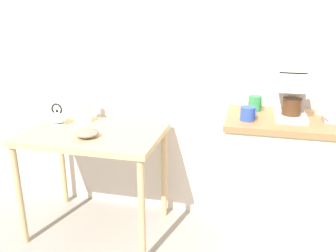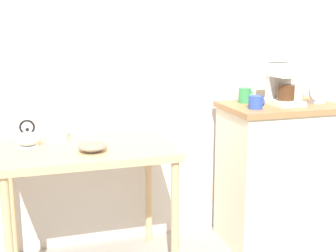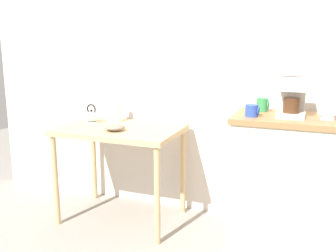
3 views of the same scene
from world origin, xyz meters
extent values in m
plane|color=gray|center=(0.00, 0.00, 0.00)|extent=(8.00, 8.00, 0.00)
cube|color=silver|center=(0.10, 0.38, 1.40)|extent=(4.40, 0.10, 2.80)
cube|color=tan|center=(-0.61, -0.05, 0.74)|extent=(0.94, 0.64, 0.04)
cylinder|color=tan|center=(-1.04, -0.33, 0.36)|extent=(0.04, 0.04, 0.72)
cylinder|color=tan|center=(-0.19, -0.33, 0.36)|extent=(0.04, 0.04, 0.72)
cylinder|color=tan|center=(-1.04, 0.23, 0.36)|extent=(0.04, 0.04, 0.72)
cylinder|color=tan|center=(-0.19, 0.23, 0.36)|extent=(0.04, 0.04, 0.72)
cube|color=beige|center=(0.64, 0.01, 0.45)|extent=(0.70, 0.47, 0.89)
cube|color=#9E7044|center=(0.64, 0.01, 0.91)|extent=(0.73, 0.50, 0.04)
cylinder|color=gray|center=(-0.60, -0.17, 0.77)|extent=(0.07, 0.07, 0.01)
ellipsoid|color=gray|center=(-0.60, -0.17, 0.79)|extent=(0.16, 0.16, 0.04)
cylinder|color=white|center=(-0.92, 0.04, 0.77)|extent=(0.11, 0.11, 0.01)
ellipsoid|color=white|center=(-0.92, 0.04, 0.81)|extent=(0.13, 0.13, 0.08)
cone|color=white|center=(-0.86, 0.04, 0.82)|extent=(0.07, 0.03, 0.05)
sphere|color=black|center=(-0.92, 0.04, 0.86)|extent=(0.02, 0.02, 0.02)
torus|color=black|center=(-0.92, 0.04, 0.88)|extent=(0.08, 0.01, 0.08)
cylinder|color=silver|center=(-0.76, 0.13, 0.84)|extent=(0.12, 0.12, 0.15)
cylinder|color=silver|center=(-0.76, 0.13, 0.96)|extent=(0.04, 0.04, 0.08)
cube|color=white|center=(0.65, 0.00, 0.94)|extent=(0.18, 0.22, 0.03)
cube|color=white|center=(0.65, 0.09, 1.06)|extent=(0.16, 0.05, 0.26)
cube|color=white|center=(0.65, 0.00, 1.15)|extent=(0.18, 0.22, 0.08)
cylinder|color=#4C2D19|center=(0.65, -0.01, 1.01)|extent=(0.11, 0.11, 0.10)
cylinder|color=beige|center=(0.85, 0.17, 0.97)|extent=(0.07, 0.07, 0.09)
torus|color=beige|center=(0.89, 0.17, 0.97)|extent=(0.01, 0.06, 0.06)
cylinder|color=#2D4CAD|center=(0.40, -0.08, 0.97)|extent=(0.09, 0.09, 0.08)
torus|color=#2D4CAD|center=(0.45, -0.08, 0.97)|extent=(0.01, 0.05, 0.05)
cylinder|color=#338C4C|center=(0.44, 0.14, 0.98)|extent=(0.08, 0.08, 0.10)
torus|color=#338C4C|center=(0.48, 0.14, 0.98)|extent=(0.01, 0.06, 0.06)
cube|color=#B2B5BA|center=(0.87, -0.02, 0.94)|extent=(0.09, 0.06, 0.02)
cylinder|color=#B2B5BA|center=(0.87, -0.02, 1.00)|extent=(0.12, 0.05, 0.12)
cylinder|color=black|center=(0.87, -0.02, 1.00)|extent=(0.10, 0.04, 0.10)
camera|label=1|loc=(0.41, -2.11, 1.55)|focal=37.44mm
camera|label=2|loc=(-0.92, -2.55, 1.42)|focal=49.45mm
camera|label=3|loc=(0.80, -2.66, 1.42)|focal=41.34mm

